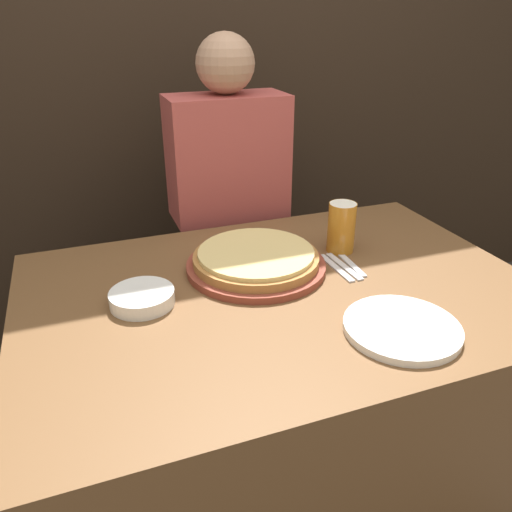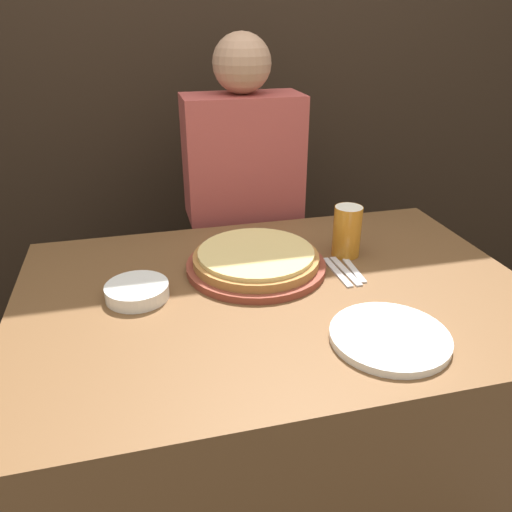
% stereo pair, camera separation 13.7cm
% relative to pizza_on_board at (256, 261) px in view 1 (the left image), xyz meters
% --- Properties ---
extents(ground_plane, '(12.00, 12.00, 0.00)m').
position_rel_pizza_on_board_xyz_m(ground_plane, '(0.02, -0.13, -0.77)').
color(ground_plane, '#38332D').
extents(back_wall, '(6.00, 0.05, 2.60)m').
position_rel_pizza_on_board_xyz_m(back_wall, '(0.02, 0.90, 0.53)').
color(back_wall, '#2D2116').
rests_on(back_wall, ground_plane).
extents(dining_table, '(1.32, 0.90, 0.75)m').
position_rel_pizza_on_board_xyz_m(dining_table, '(0.02, -0.13, -0.40)').
color(dining_table, brown).
rests_on(dining_table, ground_plane).
extents(pizza_on_board, '(0.39, 0.39, 0.06)m').
position_rel_pizza_on_board_xyz_m(pizza_on_board, '(0.00, 0.00, 0.00)').
color(pizza_on_board, brown).
rests_on(pizza_on_board, dining_table).
extents(beer_glass, '(0.08, 0.08, 0.15)m').
position_rel_pizza_on_board_xyz_m(beer_glass, '(0.28, 0.03, 0.06)').
color(beer_glass, '#B7701E').
rests_on(beer_glass, dining_table).
extents(dinner_plate, '(0.26, 0.26, 0.02)m').
position_rel_pizza_on_board_xyz_m(dinner_plate, '(0.20, -0.40, -0.02)').
color(dinner_plate, white).
rests_on(dinner_plate, dining_table).
extents(side_bowl, '(0.16, 0.16, 0.04)m').
position_rel_pizza_on_board_xyz_m(side_bowl, '(-0.32, -0.08, -0.01)').
color(side_bowl, white).
rests_on(side_bowl, dining_table).
extents(fork, '(0.02, 0.17, 0.00)m').
position_rel_pizza_on_board_xyz_m(fork, '(0.21, -0.08, -0.02)').
color(fork, silver).
rests_on(fork, dining_table).
extents(dinner_knife, '(0.03, 0.17, 0.00)m').
position_rel_pizza_on_board_xyz_m(dinner_knife, '(0.23, -0.08, -0.02)').
color(dinner_knife, silver).
rests_on(dinner_knife, dining_table).
extents(spoon, '(0.03, 0.15, 0.00)m').
position_rel_pizza_on_board_xyz_m(spoon, '(0.26, -0.08, -0.02)').
color(spoon, silver).
rests_on(spoon, dining_table).
extents(diner_person, '(0.40, 0.20, 1.34)m').
position_rel_pizza_on_board_xyz_m(diner_person, '(0.07, 0.47, -0.12)').
color(diner_person, '#33333D').
rests_on(diner_person, ground_plane).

